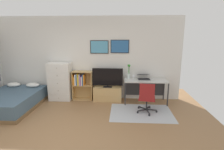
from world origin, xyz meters
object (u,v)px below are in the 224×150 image
(television, at_px, (108,78))
(computer_mouse, at_px, (153,80))
(tv_stand, at_px, (108,94))
(wine_glass, at_px, (134,76))
(bed, at_px, (11,100))
(dresser, at_px, (60,82))
(office_chair, at_px, (147,97))
(laptop, at_px, (144,77))
(desk, at_px, (145,83))
(bamboo_vase, at_px, (129,71))
(bookshelf, at_px, (81,83))

(television, distance_m, computer_mouse, 1.42)
(tv_stand, relative_size, wine_glass, 5.03)
(television, bearing_deg, bed, -164.74)
(dresser, relative_size, office_chair, 1.44)
(bed, height_order, tv_stand, bed)
(laptop, bearing_deg, tv_stand, 177.85)
(dresser, height_order, tv_stand, dresser)
(tv_stand, height_order, desk, desk)
(bamboo_vase, bearing_deg, office_chair, -64.03)
(dresser, xyz_separation_m, laptop, (2.71, 0.04, 0.18))
(desk, distance_m, computer_mouse, 0.28)
(desk, height_order, computer_mouse, computer_mouse)
(television, bearing_deg, bamboo_vase, 7.27)
(laptop, xyz_separation_m, bamboo_vase, (-0.48, 0.03, 0.17))
(bed, distance_m, desk, 4.09)
(television, relative_size, office_chair, 1.14)
(office_chair, distance_m, bamboo_vase, 1.19)
(computer_mouse, distance_m, wine_glass, 0.61)
(bed, relative_size, computer_mouse, 19.01)
(wine_glass, bearing_deg, desk, 15.63)
(bed, relative_size, desk, 1.48)
(television, bearing_deg, tv_stand, 90.00)
(bed, height_order, television, television)
(bookshelf, xyz_separation_m, laptop, (2.03, -0.02, 0.24))
(bed, bearing_deg, desk, 10.51)
(bookshelf, bearing_deg, bamboo_vase, 0.61)
(bed, bearing_deg, tv_stand, 15.36)
(bookshelf, xyz_separation_m, office_chair, (2.03, -0.95, -0.11))
(office_chair, distance_m, laptop, 0.99)
(bookshelf, height_order, wine_glass, bookshelf)
(bookshelf, xyz_separation_m, television, (0.88, -0.07, 0.21))
(desk, xyz_separation_m, bamboo_vase, (-0.53, 0.08, 0.36))
(wine_glass, bearing_deg, bookshelf, 174.15)
(tv_stand, xyz_separation_m, desk, (1.21, -0.02, 0.38))
(computer_mouse, bearing_deg, bamboo_vase, 166.01)
(bed, xyz_separation_m, office_chair, (3.94, -0.12, 0.23))
(bed, distance_m, wine_glass, 3.73)
(tv_stand, distance_m, office_chair, 1.48)
(computer_mouse, bearing_deg, office_chair, -109.32)
(office_chair, bearing_deg, computer_mouse, 79.94)
(tv_stand, xyz_separation_m, wine_glass, (0.82, -0.13, 0.64))
(dresser, height_order, wine_glass, dresser)
(bookshelf, bearing_deg, bed, -156.50)
(bed, distance_m, laptop, 4.07)
(bed, distance_m, office_chair, 3.95)
(tv_stand, xyz_separation_m, laptop, (1.15, 0.03, 0.57))
(tv_stand, distance_m, bamboo_vase, 1.00)
(laptop, height_order, bamboo_vase, bamboo_vase)
(desk, distance_m, bamboo_vase, 0.65)
(bed, xyz_separation_m, television, (2.79, 0.76, 0.55))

